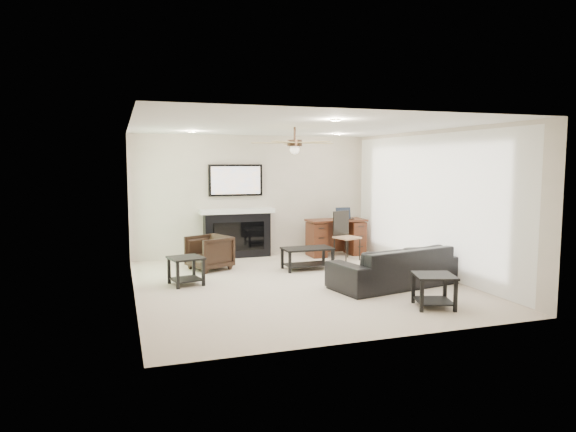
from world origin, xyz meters
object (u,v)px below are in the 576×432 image
coffee_table (307,259)px  fireplace_unit (237,211)px  sofa (396,266)px  armchair (209,253)px  desk (336,237)px

coffee_table → fireplace_unit: (-0.94, 1.58, 0.75)m
sofa → coffee_table: size_ratio=2.39×
armchair → desk: desk is taller
armchair → coffee_table: (1.70, -0.55, -0.11)m
desk → sofa: bearing=-93.7°
sofa → fireplace_unit: (-1.84, 3.18, 0.64)m
desk → fireplace_unit: bearing=168.3°
fireplace_unit → desk: bearing=-11.7°
armchair → sofa: bearing=26.7°
fireplace_unit → desk: size_ratio=1.57×
armchair → fireplace_unit: (0.76, 1.03, 0.64)m
armchair → coffee_table: bearing=48.4°
sofa → armchair: (-2.60, 2.15, -0.00)m
armchair → desk: size_ratio=0.56×
sofa → desk: size_ratio=1.77×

